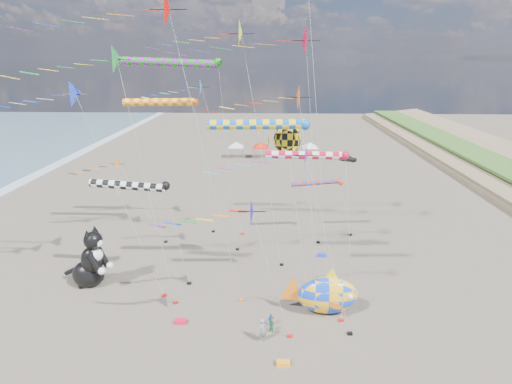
{
  "coord_description": "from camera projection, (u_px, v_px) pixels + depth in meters",
  "views": [
    {
      "loc": [
        0.87,
        -19.85,
        19.41
      ],
      "look_at": [
        -0.26,
        12.0,
        8.71
      ],
      "focal_mm": 28.0,
      "sensor_mm": 36.0,
      "label": 1
    }
  ],
  "objects": [
    {
      "name": "delta_kite_5",
      "position": [
        287.0,
        102.0,
        30.96
      ],
      "size": [
        9.91,
        2.25,
        17.63
      ],
      "color": "orange",
      "rests_on": "ground"
    },
    {
      "name": "delta_kite_10",
      "position": [
        290.0,
        162.0,
        25.49
      ],
      "size": [
        10.09,
        1.79,
        14.41
      ],
      "color": "#80169B",
      "rests_on": "ground"
    },
    {
      "name": "kite_bag_1",
      "position": [
        181.0,
        322.0,
        30.73
      ],
      "size": [
        0.9,
        0.44,
        0.3
      ],
      "primitive_type": "cube",
      "color": "red",
      "rests_on": "ground"
    },
    {
      "name": "angelfish_kite",
      "position": [
        285.0,
        141.0,
        32.48
      ],
      "size": [
        3.74,
        3.02,
        14.45
      ],
      "color": "yellow",
      "rests_on": "ground"
    },
    {
      "name": "cat_inflatable",
      "position": [
        89.0,
        256.0,
        35.16
      ],
      "size": [
        4.66,
        3.25,
        5.71
      ],
      "primitive_type": null,
      "rotation": [
        0.0,
        0.0,
        -0.3
      ],
      "color": "black",
      "rests_on": "ground"
    },
    {
      "name": "delta_kite_8",
      "position": [
        162.0,
        13.0,
        26.62
      ],
      "size": [
        14.58,
        2.75,
        23.9
      ],
      "color": "red",
      "rests_on": "ground"
    },
    {
      "name": "fish_inflatable",
      "position": [
        327.0,
        295.0,
        31.46
      ],
      "size": [
        6.4,
        2.37,
        4.12
      ],
      "color": "blue",
      "rests_on": "ground"
    },
    {
      "name": "delta_kite_6",
      "position": [
        79.0,
        97.0,
        29.09
      ],
      "size": [
        11.05,
        2.08,
        18.09
      ],
      "color": "blue",
      "rests_on": "ground"
    },
    {
      "name": "tent_row",
      "position": [
        273.0,
        143.0,
        80.81
      ],
      "size": [
        19.2,
        4.2,
        3.8
      ],
      "color": "silver",
      "rests_on": "ground"
    },
    {
      "name": "delta_kite_3",
      "position": [
        110.0,
        170.0,
        41.8
      ],
      "size": [
        9.74,
        1.65,
        9.49
      ],
      "color": "orange",
      "rests_on": "ground"
    },
    {
      "name": "windsock_3",
      "position": [
        172.0,
        63.0,
        36.69
      ],
      "size": [
        11.15,
        0.81,
        19.45
      ],
      "color": "#198117",
      "rests_on": "ground"
    },
    {
      "name": "windsock_2",
      "position": [
        319.0,
        183.0,
        44.16
      ],
      "size": [
        7.16,
        0.62,
        6.67
      ],
      "color": "red",
      "rests_on": "ground"
    },
    {
      "name": "windsock_1",
      "position": [
        262.0,
        125.0,
        31.09
      ],
      "size": [
        9.32,
        0.83,
        14.93
      ],
      "color": "blue",
      "rests_on": "ground"
    },
    {
      "name": "delta_kite_1",
      "position": [
        242.0,
        209.0,
        26.18
      ],
      "size": [
        8.93,
        1.99,
        11.32
      ],
      "color": "#150CB8",
      "rests_on": "ground"
    },
    {
      "name": "windsock_4",
      "position": [
        132.0,
        186.0,
        33.28
      ],
      "size": [
        8.08,
        0.77,
        9.73
      ],
      "color": "black",
      "rests_on": "ground"
    },
    {
      "name": "person_adult",
      "position": [
        263.0,
        331.0,
        28.54
      ],
      "size": [
        0.8,
        0.75,
        1.83
      ],
      "primitive_type": "imported",
      "rotation": [
        0.0,
        0.0,
        0.64
      ],
      "color": "gray",
      "rests_on": "ground"
    },
    {
      "name": "windsock_0",
      "position": [
        310.0,
        156.0,
        30.18
      ],
      "size": [
        7.72,
        0.64,
        12.78
      ],
      "color": "red",
      "rests_on": "ground"
    },
    {
      "name": "windsock_5",
      "position": [
        163.0,
        103.0,
        42.32
      ],
      "size": [
        9.3,
        0.84,
        15.42
      ],
      "color": "#F65914",
      "rests_on": "ground"
    },
    {
      "name": "delta_kite_0",
      "position": [
        196.0,
        90.0,
        41.25
      ],
      "size": [
        9.92,
        1.92,
        17.62
      ],
      "color": "blue",
      "rests_on": "ground"
    },
    {
      "name": "delta_kite_9",
      "position": [
        239.0,
        35.0,
        32.76
      ],
      "size": [
        11.19,
        2.44,
        22.69
      ],
      "color": "#C9E520",
      "rests_on": "ground"
    },
    {
      "name": "parked_car",
      "position": [
        348.0,
        158.0,
        79.22
      ],
      "size": [
        3.72,
        2.7,
        1.18
      ],
      "primitive_type": "imported",
      "rotation": [
        0.0,
        0.0,
        1.14
      ],
      "color": "#26262D",
      "rests_on": "ground"
    },
    {
      "name": "kite_bag_2",
      "position": [
        283.0,
        363.0,
        26.54
      ],
      "size": [
        0.9,
        0.44,
        0.3
      ],
      "primitive_type": "cube",
      "color": "orange",
      "rests_on": "ground"
    },
    {
      "name": "delta_kite_4",
      "position": [
        287.0,
        43.0,
        37.66
      ],
      "size": [
        15.49,
        3.01,
        22.57
      ],
      "color": "red",
      "rests_on": "ground"
    },
    {
      "name": "ground",
      "position": [
        253.0,
        384.0,
        25.02
      ],
      "size": [
        260.0,
        260.0,
        0.0
      ],
      "primitive_type": "plane",
      "color": "brown",
      "rests_on": "ground"
    },
    {
      "name": "kite_bag_0",
      "position": [
        322.0,
        255.0,
        41.12
      ],
      "size": [
        0.9,
        0.44,
        0.3
      ],
      "primitive_type": "cube",
      "color": "blue",
      "rests_on": "ground"
    },
    {
      "name": "delta_kite_7",
      "position": [
        97.0,
        64.0,
        27.31
      ],
      "size": [
        10.85,
        2.09,
        20.45
      ],
      "color": "#1B8937",
      "rests_on": "ground"
    },
    {
      "name": "child_green",
      "position": [
        272.0,
        327.0,
        29.59
      ],
      "size": [
        0.62,
        0.58,
        1.03
      ],
      "primitive_type": "imported",
      "rotation": [
        0.0,
        0.0,
        -0.49
      ],
      "color": "#227749",
      "rests_on": "ground"
    },
    {
      "name": "child_blue",
      "position": [
        270.0,
        320.0,
        30.32
      ],
      "size": [
        0.68,
        0.48,
        1.06
      ],
      "primitive_type": "imported",
      "rotation": [
        0.0,
        0.0,
        0.4
      ],
      "color": "blue",
      "rests_on": "ground"
    }
  ]
}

